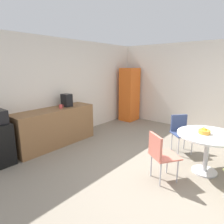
{
  "coord_description": "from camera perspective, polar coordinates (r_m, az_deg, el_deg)",
  "views": [
    {
      "loc": [
        -3.08,
        -1.31,
        1.9
      ],
      "look_at": [
        -0.0,
        1.24,
        0.95
      ],
      "focal_mm": 30.96,
      "sensor_mm": 36.0,
      "label": 1
    }
  ],
  "objects": [
    {
      "name": "chair_coral",
      "position": [
        3.35,
        13.94,
        -11.35
      ],
      "size": [
        0.58,
        0.58,
        0.83
      ],
      "color": "silver",
      "rests_on": "ground_plane"
    },
    {
      "name": "coffee_maker",
      "position": [
        5.02,
        -13.23,
        3.4
      ],
      "size": [
        0.2,
        0.24,
        0.32
      ],
      "primitive_type": "cube",
      "color": "black",
      "rests_on": "counter_block"
    },
    {
      "name": "ground_plane",
      "position": [
        3.84,
        15.06,
        -16.74
      ],
      "size": [
        6.0,
        6.0,
        0.0
      ],
      "primitive_type": "plane",
      "color": "gray"
    },
    {
      "name": "chair_navy",
      "position": [
        4.63,
        19.56,
        -4.72
      ],
      "size": [
        0.59,
        0.59,
        0.83
      ],
      "color": "silver",
      "rests_on": "ground_plane"
    },
    {
      "name": "mug_white",
      "position": [
        4.85,
        -14.89,
        1.61
      ],
      "size": [
        0.13,
        0.08,
        0.09
      ],
      "color": "#D84C4C",
      "rests_on": "counter_block"
    },
    {
      "name": "fruit_bowl",
      "position": [
        3.79,
        25.6,
        -5.16
      ],
      "size": [
        0.2,
        0.2,
        0.11
      ],
      "color": "gold",
      "rests_on": "round_table"
    },
    {
      "name": "counter_block",
      "position": [
        4.95,
        -16.39,
        -4.22
      ],
      "size": [
        2.01,
        0.6,
        0.9
      ],
      "primitive_type": "cube",
      "color": "brown",
      "rests_on": "ground_plane"
    },
    {
      "name": "wall_back",
      "position": [
        5.33,
        -14.83,
        6.47
      ],
      "size": [
        6.0,
        0.1,
        2.6
      ],
      "primitive_type": "cube",
      "color": "silver",
      "rests_on": "ground_plane"
    },
    {
      "name": "locker_cabinet",
      "position": [
        6.89,
        5.17,
        5.15
      ],
      "size": [
        0.6,
        0.5,
        1.84
      ],
      "primitive_type": "cube",
      "color": "orange",
      "rests_on": "ground_plane"
    },
    {
      "name": "round_table",
      "position": [
        3.86,
        26.41,
        -7.86
      ],
      "size": [
        1.06,
        1.06,
        0.74
      ],
      "color": "silver",
      "rests_on": "ground_plane"
    },
    {
      "name": "wall_side_right",
      "position": [
        6.24,
        27.54,
        6.37
      ],
      "size": [
        0.1,
        6.0,
        2.6
      ],
      "primitive_type": "cube",
      "color": "silver",
      "rests_on": "ground_plane"
    }
  ]
}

